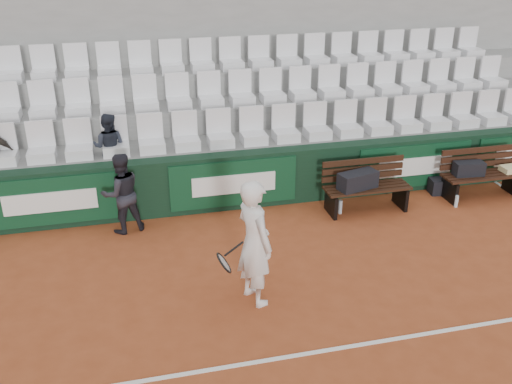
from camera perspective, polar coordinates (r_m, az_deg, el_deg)
The scene contains 21 objects.
ground at distance 6.95m, azimuth 6.08°, elevation -15.65°, with size 80.00×80.00×0.00m, color #9F4623.
court_baseline at distance 6.95m, azimuth 6.08°, elevation -15.62°, with size 18.00×0.06×0.01m, color white.
back_barrier at distance 9.98m, azimuth -0.91°, elevation 1.27°, with size 18.00×0.34×1.00m.
grandstand_tier_front at distance 10.54m, azimuth -2.03°, elevation 2.57°, with size 18.00×0.95×1.00m, color gray.
grandstand_tier_mid at distance 11.33m, azimuth -3.03°, elevation 5.40°, with size 18.00×0.95×1.45m, color gray.
grandstand_tier_back at distance 12.15m, azimuth -3.90°, elevation 7.85°, with size 18.00×0.95×1.90m, color gray.
grandstand_rear_wall at distance 12.45m, azimuth -4.59°, elevation 14.17°, with size 18.00×0.30×4.40m, color #989895.
seat_row_front at distance 10.09m, azimuth -1.90°, elevation 6.49°, with size 11.90×0.44×0.63m, color white.
seat_row_mid at distance 10.86m, azimuth -2.98°, elevation 10.28°, with size 11.90×0.44×0.63m, color white.
seat_row_back at distance 11.67m, azimuth -3.93°, elevation 13.55°, with size 11.90×0.44×0.63m, color white.
bench_left at distance 10.10m, azimuth 10.97°, elevation -0.65°, with size 1.50×0.56×0.45m, color black.
bench_right at distance 11.20m, azimuth 21.62°, elevation 0.61°, with size 1.50×0.56×0.45m, color #341A0F.
sports_bag_left at distance 9.86m, azimuth 10.14°, elevation 1.15°, with size 0.68×0.29×0.29m, color black.
sports_bag_right at distance 10.94m, azimuth 20.50°, elevation 2.21°, with size 0.53×0.25×0.25m, color black.
towel at distance 11.42m, azimuth 24.15°, elevation 2.12°, with size 0.36×0.26×0.10m, color beige.
sports_bag_ground at distance 11.15m, azimuth 18.12°, elevation 0.58°, with size 0.47×0.28×0.28m, color black.
water_bottle_near at distance 9.96m, azimuth 8.42°, elevation -1.47°, with size 0.07×0.07×0.25m, color silver.
water_bottle_far at distance 10.68m, azimuth 19.41°, elevation -0.88°, with size 0.06×0.06×0.22m, color silver.
tennis_player at distance 7.28m, azimuth -0.18°, elevation -5.09°, with size 0.80×0.73×1.73m.
ball_kid at distance 9.30m, azimuth -13.31°, elevation -0.13°, with size 0.65×0.51×1.34m, color black.
spectator_c at distance 9.88m, azimuth -14.74°, elevation 6.88°, with size 0.56×0.44×1.16m, color #1F242F.
Camera 1 is at (-1.92, -4.93, 4.50)m, focal length 40.00 mm.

